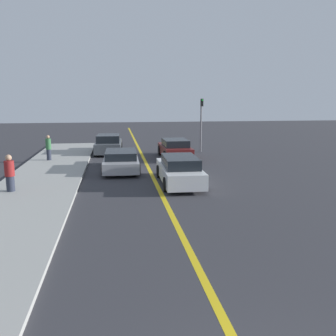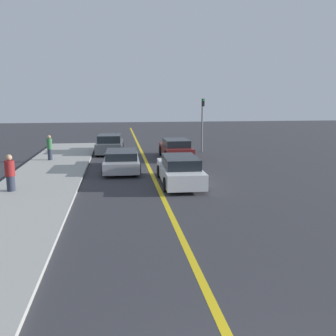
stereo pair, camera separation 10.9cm
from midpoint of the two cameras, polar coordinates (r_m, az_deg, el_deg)
road_center_line at (r=21.33m, az=-3.03°, el=-0.23°), size 0.20×60.00×0.01m
sidewalk_left at (r=18.74m, az=-19.02°, el=-2.13°), size 3.74×30.20×0.14m
car_near_right_lane at (r=17.68m, az=1.59°, el=-0.36°), size 1.91×4.78×1.34m
car_ahead_center at (r=21.09m, az=-7.33°, el=1.15°), size 2.09×4.71×1.15m
car_far_distant at (r=25.28m, az=0.94°, el=2.95°), size 1.95×4.21×1.29m
car_parked_left_lot at (r=27.73m, az=-9.16°, el=3.58°), size 2.07×4.29×1.39m
pedestrian_mid_group at (r=17.08m, az=-23.16°, el=-0.75°), size 0.40×0.40×1.57m
pedestrian_far_standing at (r=24.81m, az=-17.87°, el=2.97°), size 0.33×0.33×1.58m
traffic_light at (r=27.96m, az=4.97°, el=7.36°), size 0.18×0.40×3.95m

